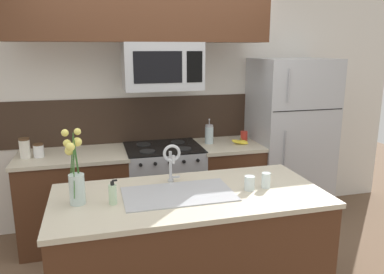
% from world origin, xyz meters
% --- Properties ---
extents(rear_partition, '(5.20, 0.10, 2.60)m').
position_xyz_m(rear_partition, '(0.30, 1.28, 1.30)').
color(rear_partition, silver).
rests_on(rear_partition, ground).
extents(splash_band, '(3.42, 0.01, 0.48)m').
position_xyz_m(splash_band, '(0.00, 1.22, 1.15)').
color(splash_band, '#332319').
rests_on(splash_band, rear_partition).
extents(back_counter_left, '(1.04, 0.65, 0.91)m').
position_xyz_m(back_counter_left, '(-0.89, 0.90, 0.46)').
color(back_counter_left, '#4C2B19').
rests_on(back_counter_left, ground).
extents(back_counter_right, '(0.67, 0.65, 0.91)m').
position_xyz_m(back_counter_right, '(0.70, 0.90, 0.46)').
color(back_counter_right, '#4C2B19').
rests_on(back_counter_right, ground).
extents(stove_range, '(0.76, 0.64, 0.93)m').
position_xyz_m(stove_range, '(0.00, 0.90, 0.46)').
color(stove_range, '#A8AAAF').
rests_on(stove_range, ground).
extents(microwave, '(0.74, 0.40, 0.45)m').
position_xyz_m(microwave, '(0.00, 0.88, 1.73)').
color(microwave, '#A8AAAF').
extents(upper_cabinet_band, '(2.41, 0.34, 0.60)m').
position_xyz_m(upper_cabinet_band, '(-0.19, 0.85, 2.25)').
color(upper_cabinet_band, '#4C2B19').
extents(refrigerator, '(0.81, 0.74, 1.79)m').
position_xyz_m(refrigerator, '(1.42, 0.92, 0.90)').
color(refrigerator, '#A8AAAF').
rests_on(refrigerator, ground).
extents(storage_jar_tall, '(0.09, 0.09, 0.19)m').
position_xyz_m(storage_jar_tall, '(-1.29, 0.87, 1.00)').
color(storage_jar_tall, silver).
rests_on(storage_jar_tall, back_counter_left).
extents(storage_jar_medium, '(0.10, 0.10, 0.13)m').
position_xyz_m(storage_jar_medium, '(-1.18, 0.88, 0.97)').
color(storage_jar_medium, silver).
rests_on(storage_jar_medium, back_counter_left).
extents(banana_bunch, '(0.19, 0.15, 0.08)m').
position_xyz_m(banana_bunch, '(0.82, 0.84, 0.93)').
color(banana_bunch, yellow).
rests_on(banana_bunch, back_counter_right).
extents(french_press, '(0.09, 0.09, 0.27)m').
position_xyz_m(french_press, '(0.51, 0.96, 1.01)').
color(french_press, silver).
rests_on(french_press, back_counter_right).
extents(coffee_tin, '(0.08, 0.08, 0.11)m').
position_xyz_m(coffee_tin, '(0.90, 0.95, 0.97)').
color(coffee_tin, '#B22D23').
rests_on(coffee_tin, back_counter_right).
extents(island_counter, '(1.89, 0.88, 0.91)m').
position_xyz_m(island_counter, '(-0.05, -0.35, 0.46)').
color(island_counter, '#4C2B19').
rests_on(island_counter, ground).
extents(kitchen_sink, '(0.76, 0.44, 0.16)m').
position_xyz_m(kitchen_sink, '(-0.13, -0.35, 0.84)').
color(kitchen_sink, '#ADAFB5').
rests_on(kitchen_sink, island_counter).
extents(sink_faucet, '(0.14, 0.14, 0.31)m').
position_xyz_m(sink_faucet, '(-0.13, -0.13, 1.11)').
color(sink_faucet, '#B7BABF').
rests_on(sink_faucet, island_counter).
extents(dish_soap_bottle, '(0.06, 0.05, 0.16)m').
position_xyz_m(dish_soap_bottle, '(-0.58, -0.40, 0.98)').
color(dish_soap_bottle, beige).
rests_on(dish_soap_bottle, island_counter).
extents(drinking_glass, '(0.07, 0.07, 0.10)m').
position_xyz_m(drinking_glass, '(0.38, -0.40, 0.96)').
color(drinking_glass, silver).
rests_on(drinking_glass, island_counter).
extents(spare_glass, '(0.06, 0.06, 0.11)m').
position_xyz_m(spare_glass, '(0.51, -0.39, 0.97)').
color(spare_glass, silver).
rests_on(spare_glass, island_counter).
extents(flower_vase, '(0.13, 0.21, 0.50)m').
position_xyz_m(flower_vase, '(-0.80, -0.33, 1.08)').
color(flower_vase, silver).
rests_on(flower_vase, island_counter).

